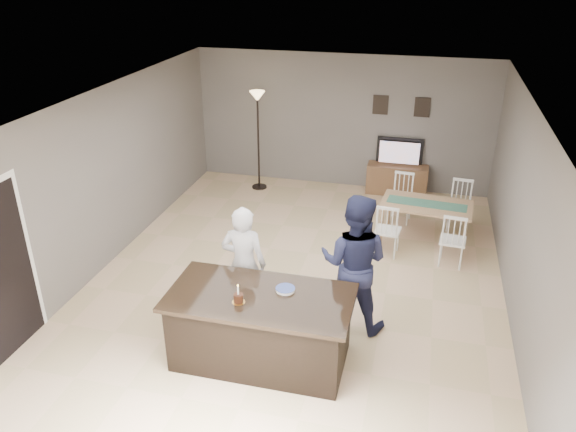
% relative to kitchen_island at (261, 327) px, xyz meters
% --- Properties ---
extents(floor, '(8.00, 8.00, 0.00)m').
position_rel_kitchen_island_xyz_m(floor, '(0.00, 1.80, -0.45)').
color(floor, '#D3AE87').
rests_on(floor, ground).
extents(room_shell, '(8.00, 8.00, 8.00)m').
position_rel_kitchen_island_xyz_m(room_shell, '(0.00, 1.80, 1.22)').
color(room_shell, slate).
rests_on(room_shell, floor).
extents(kitchen_island, '(2.15, 1.10, 0.90)m').
position_rel_kitchen_island_xyz_m(kitchen_island, '(0.00, 0.00, 0.00)').
color(kitchen_island, black).
rests_on(kitchen_island, floor).
extents(tv_console, '(1.20, 0.40, 0.60)m').
position_rel_kitchen_island_xyz_m(tv_console, '(1.20, 5.57, -0.15)').
color(tv_console, brown).
rests_on(tv_console, floor).
extents(television, '(0.91, 0.12, 0.53)m').
position_rel_kitchen_island_xyz_m(television, '(1.20, 5.64, 0.41)').
color(television, black).
rests_on(television, tv_console).
extents(tv_screen_glow, '(0.78, 0.00, 0.78)m').
position_rel_kitchen_island_xyz_m(tv_screen_glow, '(1.20, 5.56, 0.42)').
color(tv_screen_glow, '#D65D17').
rests_on(tv_screen_glow, tv_console).
extents(picture_frames, '(1.10, 0.02, 0.38)m').
position_rel_kitchen_island_xyz_m(picture_frames, '(1.15, 5.78, 1.30)').
color(picture_frames, black).
rests_on(picture_frames, room_shell).
extents(doorway, '(0.00, 2.10, 2.65)m').
position_rel_kitchen_island_xyz_m(doorway, '(-2.99, -0.50, 0.80)').
color(doorway, black).
rests_on(doorway, floor).
extents(woman, '(0.61, 0.42, 1.62)m').
position_rel_kitchen_island_xyz_m(woman, '(-0.45, 0.78, 0.36)').
color(woman, silver).
rests_on(woman, floor).
extents(man, '(0.97, 0.79, 1.85)m').
position_rel_kitchen_island_xyz_m(man, '(0.95, 0.97, 0.47)').
color(man, '#1A1E3A').
rests_on(man, floor).
extents(birthday_cake, '(0.15, 0.15, 0.23)m').
position_rel_kitchen_island_xyz_m(birthday_cake, '(-0.20, -0.18, 0.50)').
color(birthday_cake, gold).
rests_on(birthday_cake, kitchen_island).
extents(plate_stack, '(0.23, 0.23, 0.04)m').
position_rel_kitchen_island_xyz_m(plate_stack, '(0.26, 0.17, 0.46)').
color(plate_stack, white).
rests_on(plate_stack, kitchen_island).
extents(dining_table, '(1.56, 1.79, 0.90)m').
position_rel_kitchen_island_xyz_m(dining_table, '(1.80, 3.59, 0.12)').
color(dining_table, '#A58459').
rests_on(dining_table, floor).
extents(floor_lamp, '(0.30, 0.30, 2.02)m').
position_rel_kitchen_island_xyz_m(floor_lamp, '(-1.59, 5.19, 1.11)').
color(floor_lamp, black).
rests_on(floor_lamp, floor).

